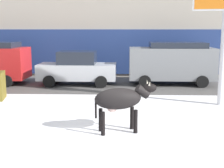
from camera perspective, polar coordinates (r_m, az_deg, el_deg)
ground_plane at (r=9.06m, az=-2.14°, el=-9.56°), size 120.00×120.00×0.00m
road_strip at (r=17.28m, az=-0.10°, el=-0.01°), size 60.00×5.60×0.01m
cow_black at (r=9.16m, az=1.54°, el=-2.86°), size 1.94×0.93×1.54m
car_silver_sedan at (r=17.07m, az=-6.38°, el=2.87°), size 4.22×2.01×1.84m
car_grey_van at (r=17.37m, az=10.94°, el=3.98°), size 4.62×2.15×2.32m
pedestrian_near_billboard at (r=20.38m, az=-2.27°, el=4.02°), size 0.36×0.24×1.73m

